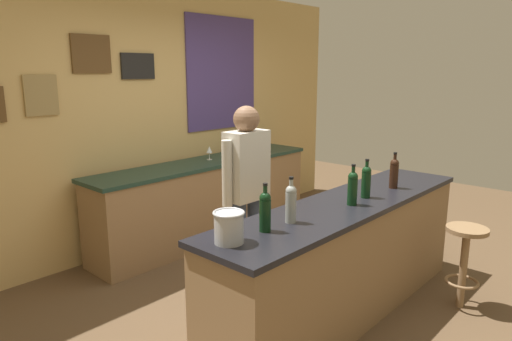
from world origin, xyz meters
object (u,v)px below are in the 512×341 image
(wine_bottle_e, at_px, (394,172))
(wine_glass_b, at_px, (230,145))
(bar_stool, at_px, (465,254))
(wine_bottle_a, at_px, (265,210))
(wine_glass_a, at_px, (209,150))
(wine_bottle_b, at_px, (291,202))
(bartender, at_px, (247,190))
(wine_glass_c, at_px, (262,141))
(wine_bottle_c, at_px, (353,187))
(wine_bottle_d, at_px, (366,181))
(ice_bucket, at_px, (229,226))

(wine_bottle_e, height_order, wine_glass_b, wine_bottle_e)
(bar_stool, xyz_separation_m, wine_glass_b, (0.14, 2.80, 0.55))
(wine_bottle_a, distance_m, wine_bottle_e, 1.52)
(wine_glass_b, bearing_deg, wine_glass_a, -170.90)
(wine_bottle_a, distance_m, wine_bottle_b, 0.24)
(bartender, bearing_deg, wine_bottle_b, -115.94)
(wine_bottle_b, height_order, wine_glass_c, wine_bottle_b)
(wine_bottle_c, bearing_deg, wine_glass_b, 67.55)
(wine_bottle_d, bearing_deg, wine_glass_a, 82.53)
(wine_bottle_e, height_order, wine_glass_a, wine_bottle_e)
(wine_bottle_a, xyz_separation_m, wine_bottle_b, (0.24, -0.01, 0.00))
(wine_bottle_a, height_order, wine_bottle_d, same)
(ice_bucket, relative_size, wine_glass_c, 1.21)
(wine_bottle_c, height_order, wine_bottle_e, same)
(wine_bottle_a, bearing_deg, bartender, 50.55)
(wine_bottle_a, bearing_deg, wine_bottle_b, -3.20)
(wine_glass_a, xyz_separation_m, wine_glass_c, (0.88, -0.01, 0.00))
(bar_stool, distance_m, wine_bottle_c, 1.14)
(wine_bottle_e, bearing_deg, wine_bottle_b, 176.13)
(bar_stool, xyz_separation_m, wine_glass_c, (0.62, 2.73, 0.55))
(wine_bottle_d, bearing_deg, wine_bottle_e, -3.41)
(bar_stool, bearing_deg, wine_bottle_d, 131.05)
(wine_bottle_a, distance_m, wine_glass_c, 3.04)
(bartender, bearing_deg, wine_bottle_e, -41.72)
(bar_stool, xyz_separation_m, ice_bucket, (-1.92, 0.71, 0.56))
(wine_bottle_a, bearing_deg, bar_stool, -22.87)
(wine_bottle_a, xyz_separation_m, wine_glass_c, (2.25, 2.04, -0.05))
(wine_bottle_d, height_order, wine_glass_b, wine_bottle_d)
(wine_bottle_a, relative_size, wine_glass_c, 1.97)
(wine_bottle_a, height_order, wine_bottle_b, same)
(ice_bucket, xyz_separation_m, wine_glass_c, (2.54, 2.01, -0.01))
(wine_bottle_c, relative_size, ice_bucket, 1.63)
(wine_bottle_e, bearing_deg, wine_bottle_a, 176.23)
(ice_bucket, bearing_deg, wine_glass_c, 38.41)
(wine_bottle_e, bearing_deg, wine_glass_c, 71.07)
(bartender, xyz_separation_m, wine_glass_b, (1.17, 1.39, 0.07))
(wine_bottle_d, relative_size, wine_glass_c, 1.97)
(wine_bottle_c, xyz_separation_m, wine_glass_b, (0.92, 2.21, -0.05))
(bar_stool, relative_size, wine_glass_b, 4.39)
(wine_glass_a, bearing_deg, ice_bucket, -129.35)
(wine_bottle_b, bearing_deg, ice_bucket, 175.71)
(wine_bottle_c, bearing_deg, wine_glass_c, 56.82)
(wine_bottle_c, relative_size, wine_bottle_e, 1.00)
(wine_bottle_a, relative_size, wine_bottle_b, 1.00)
(wine_bottle_e, distance_m, wine_glass_a, 2.16)
(wine_bottle_d, xyz_separation_m, wine_glass_c, (1.15, 2.11, -0.05))
(ice_bucket, relative_size, wine_glass_a, 1.21)
(wine_bottle_d, bearing_deg, wine_bottle_c, -174.13)
(wine_bottle_a, relative_size, wine_glass_a, 1.97)
(ice_bucket, height_order, wine_glass_c, ice_bucket)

